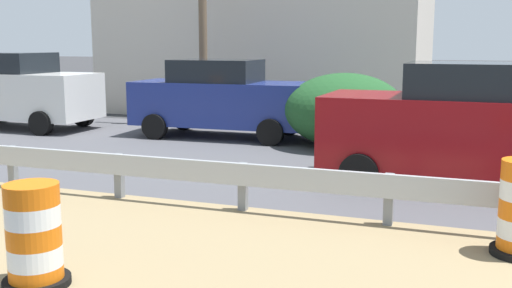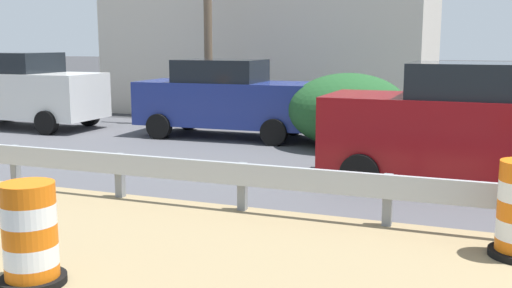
{
  "view_description": "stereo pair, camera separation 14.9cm",
  "coord_description": "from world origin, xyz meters",
  "px_view_note": "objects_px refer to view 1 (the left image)",
  "views": [
    {
      "loc": [
        -5.22,
        4.3,
        2.41
      ],
      "look_at": [
        3.12,
        7.36,
        0.9
      ],
      "focal_mm": 42.12,
      "sensor_mm": 36.0,
      "label": 1
    },
    {
      "loc": [
        -5.17,
        4.16,
        2.41
      ],
      "look_at": [
        3.12,
        7.36,
        0.9
      ],
      "focal_mm": 42.12,
      "sensor_mm": 36.0,
      "label": 2
    }
  ],
  "objects_px": {
    "car_distant_a": "(16,91)",
    "car_trailing_far_lane": "(460,126)",
    "car_mid_far_lane": "(222,99)",
    "traffic_barrel_close": "(34,240)"
  },
  "relations": [
    {
      "from": "car_distant_a",
      "to": "car_trailing_far_lane",
      "type": "bearing_deg",
      "value": -15.08
    },
    {
      "from": "car_mid_far_lane",
      "to": "car_distant_a",
      "type": "relative_size",
      "value": 1.01
    },
    {
      "from": "traffic_barrel_close",
      "to": "car_trailing_far_lane",
      "type": "xyz_separation_m",
      "value": [
        5.8,
        -3.83,
        0.57
      ]
    },
    {
      "from": "car_mid_far_lane",
      "to": "car_distant_a",
      "type": "bearing_deg",
      "value": -177.27
    },
    {
      "from": "traffic_barrel_close",
      "to": "car_mid_far_lane",
      "type": "relative_size",
      "value": 0.23
    },
    {
      "from": "car_trailing_far_lane",
      "to": "car_mid_far_lane",
      "type": "bearing_deg",
      "value": -31.44
    },
    {
      "from": "car_mid_far_lane",
      "to": "car_trailing_far_lane",
      "type": "bearing_deg",
      "value": -33.65
    },
    {
      "from": "car_mid_far_lane",
      "to": "car_trailing_far_lane",
      "type": "distance_m",
      "value": 6.89
    },
    {
      "from": "car_mid_far_lane",
      "to": "car_trailing_far_lane",
      "type": "xyz_separation_m",
      "value": [
        -3.64,
        -5.86,
        0.05
      ]
    },
    {
      "from": "car_trailing_far_lane",
      "to": "car_distant_a",
      "type": "bearing_deg",
      "value": -14.34
    }
  ]
}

